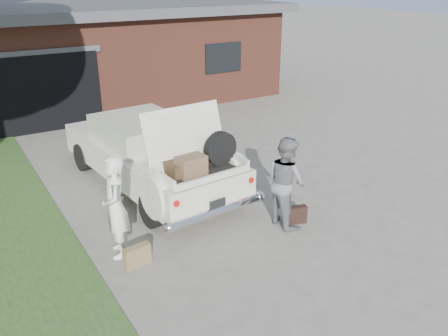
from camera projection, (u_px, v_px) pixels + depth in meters
ground at (242, 237)px, 8.34m from camera, size 90.00×90.00×0.00m
house at (91, 50)px, 17.20m from camera, size 12.80×7.80×3.30m
sedan at (150, 153)px, 10.09m from camera, size 2.37×5.18×2.05m
woman_left at (115, 207)px, 7.52m from camera, size 0.56×0.71×1.71m
woman_right at (286, 182)px, 8.48m from camera, size 0.65×0.83×1.68m
suitcase_left at (137, 256)px, 7.47m from camera, size 0.46×0.20×0.34m
suitcase_right at (295, 215)px, 8.73m from camera, size 0.46×0.26×0.34m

